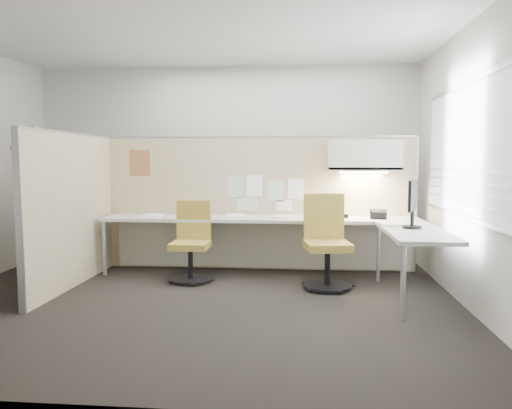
# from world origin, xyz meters

# --- Properties ---
(floor) EXTENTS (5.50, 4.50, 0.01)m
(floor) POSITION_xyz_m (0.00, 0.00, -0.01)
(floor) COLOR black
(floor) RESTS_ON ground
(ceiling) EXTENTS (5.50, 4.50, 0.01)m
(ceiling) POSITION_xyz_m (0.00, 0.00, 2.80)
(ceiling) COLOR white
(ceiling) RESTS_ON wall_back
(wall_back) EXTENTS (5.50, 0.02, 2.80)m
(wall_back) POSITION_xyz_m (0.00, 2.25, 1.40)
(wall_back) COLOR beige
(wall_back) RESTS_ON ground
(wall_front) EXTENTS (5.50, 0.02, 2.80)m
(wall_front) POSITION_xyz_m (0.00, -2.25, 1.40)
(wall_front) COLOR beige
(wall_front) RESTS_ON ground
(wall_right) EXTENTS (0.02, 4.50, 2.80)m
(wall_right) POSITION_xyz_m (2.75, 0.00, 1.40)
(wall_right) COLOR beige
(wall_right) RESTS_ON ground
(window_pane) EXTENTS (0.01, 2.80, 1.30)m
(window_pane) POSITION_xyz_m (2.73, 0.00, 1.55)
(window_pane) COLOR #A8B8C3
(window_pane) RESTS_ON wall_right
(partition_back) EXTENTS (4.10, 0.06, 1.75)m
(partition_back) POSITION_xyz_m (0.55, 1.60, 0.88)
(partition_back) COLOR #C2B086
(partition_back) RESTS_ON floor
(partition_left) EXTENTS (0.06, 2.20, 1.75)m
(partition_left) POSITION_xyz_m (-1.50, 0.50, 0.88)
(partition_left) COLOR #C2B086
(partition_left) RESTS_ON floor
(desk) EXTENTS (4.00, 2.07, 0.73)m
(desk) POSITION_xyz_m (0.93, 1.13, 0.60)
(desk) COLOR beige
(desk) RESTS_ON floor
(overhead_bin) EXTENTS (0.90, 0.36, 0.38)m
(overhead_bin) POSITION_xyz_m (1.90, 1.39, 1.51)
(overhead_bin) COLOR beige
(overhead_bin) RESTS_ON partition_back
(task_light_strip) EXTENTS (0.60, 0.06, 0.02)m
(task_light_strip) POSITION_xyz_m (1.90, 1.39, 1.30)
(task_light_strip) COLOR #FFEABF
(task_light_strip) RESTS_ON overhead_bin
(pinned_papers) EXTENTS (1.01, 0.00, 0.47)m
(pinned_papers) POSITION_xyz_m (0.63, 1.57, 1.03)
(pinned_papers) COLOR #8CBF8C
(pinned_papers) RESTS_ON partition_back
(poster) EXTENTS (0.28, 0.00, 0.35)m
(poster) POSITION_xyz_m (-1.05, 1.57, 1.42)
(poster) COLOR orange
(poster) RESTS_ON partition_back
(chair_left) EXTENTS (0.50, 0.50, 0.95)m
(chair_left) POSITION_xyz_m (-0.19, 0.86, 0.44)
(chair_left) COLOR black
(chair_left) RESTS_ON floor
(chair_right) EXTENTS (0.56, 0.58, 1.05)m
(chair_right) POSITION_xyz_m (1.41, 0.69, 0.49)
(chair_right) COLOR black
(chair_right) RESTS_ON floor
(monitor) EXTENTS (0.20, 0.47, 0.51)m
(monitor) POSITION_xyz_m (2.30, 0.40, 1.02)
(monitor) COLOR black
(monitor) RESTS_ON desk
(phone) EXTENTS (0.23, 0.21, 0.12)m
(phone) POSITION_xyz_m (2.07, 1.28, 0.78)
(phone) COLOR black
(phone) RESTS_ON desk
(stapler) EXTENTS (0.15, 0.07, 0.05)m
(stapler) POSITION_xyz_m (1.64, 1.30, 0.76)
(stapler) COLOR black
(stapler) RESTS_ON desk
(tape_dispenser) EXTENTS (0.11, 0.08, 0.06)m
(tape_dispenser) POSITION_xyz_m (1.54, 1.31, 0.76)
(tape_dispenser) COLOR black
(tape_dispenser) RESTS_ON desk
(coat_hook) EXTENTS (0.18, 0.43, 1.30)m
(coat_hook) POSITION_xyz_m (-1.58, -0.34, 1.42)
(coat_hook) COLOR silver
(coat_hook) RESTS_ON partition_left
(paper_stack_0) EXTENTS (0.26, 0.32, 0.03)m
(paper_stack_0) POSITION_xyz_m (-0.78, 1.22, 0.74)
(paper_stack_0) COLOR white
(paper_stack_0) RESTS_ON desk
(paper_stack_1) EXTENTS (0.28, 0.34, 0.02)m
(paper_stack_1) POSITION_xyz_m (-0.23, 1.29, 0.74)
(paper_stack_1) COLOR white
(paper_stack_1) RESTS_ON desk
(paper_stack_2) EXTENTS (0.27, 0.33, 0.03)m
(paper_stack_2) POSITION_xyz_m (0.30, 1.24, 0.75)
(paper_stack_2) COLOR white
(paper_stack_2) RESTS_ON desk
(paper_stack_3) EXTENTS (0.27, 0.33, 0.02)m
(paper_stack_3) POSITION_xyz_m (0.90, 1.33, 0.74)
(paper_stack_3) COLOR white
(paper_stack_3) RESTS_ON desk
(paper_stack_4) EXTENTS (0.28, 0.33, 0.02)m
(paper_stack_4) POSITION_xyz_m (1.34, 1.24, 0.74)
(paper_stack_4) COLOR white
(paper_stack_4) RESTS_ON desk
(paper_stack_5) EXTENTS (0.28, 0.34, 0.02)m
(paper_stack_5) POSITION_xyz_m (2.12, 0.68, 0.74)
(paper_stack_5) COLOR white
(paper_stack_5) RESTS_ON desk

